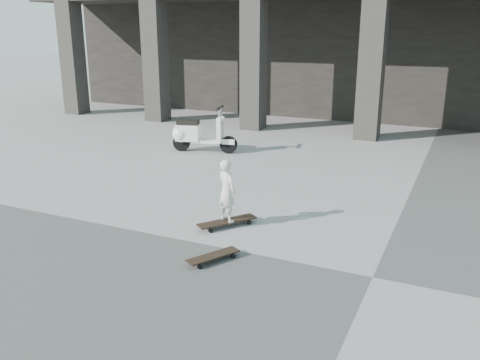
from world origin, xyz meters
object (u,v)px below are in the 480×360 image
at_px(longboard, 227,222).
at_px(scooter, 194,134).
at_px(child, 227,191).
at_px(skateboard_spare, 213,256).

height_order(longboard, scooter, scooter).
relative_size(child, scooter, 0.61).
height_order(skateboard_spare, child, child).
xyz_separation_m(longboard, child, (0.00, -0.00, 0.53)).
xyz_separation_m(child, scooter, (-3.05, 4.26, -0.14)).
xyz_separation_m(skateboard_spare, child, (-0.39, 1.23, 0.54)).
xyz_separation_m(longboard, scooter, (-3.05, 4.26, 0.39)).
bearing_deg(child, scooter, -29.74).
height_order(skateboard_spare, scooter, scooter).
height_order(child, scooter, scooter).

